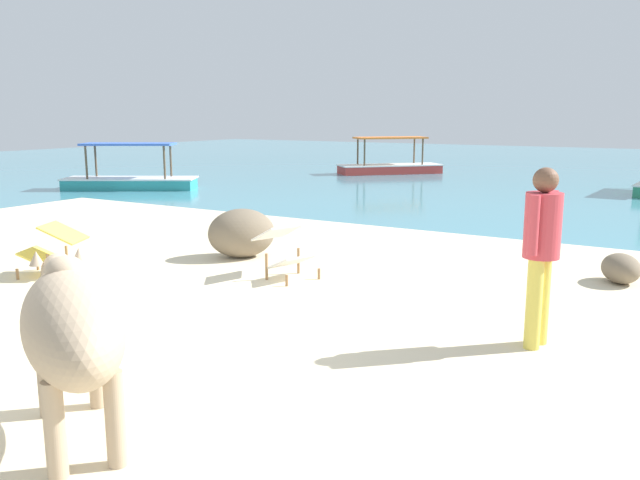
% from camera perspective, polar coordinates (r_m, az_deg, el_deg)
% --- Properties ---
extents(sand_beach, '(18.00, 14.00, 0.04)m').
position_cam_1_polar(sand_beach, '(6.32, -17.00, -8.90)').
color(sand_beach, beige).
rests_on(sand_beach, ground).
extents(water_surface, '(60.00, 36.00, 0.03)m').
position_cam_1_polar(water_surface, '(26.41, 21.04, 5.65)').
color(water_surface, teal).
rests_on(water_surface, ground).
extents(cow, '(1.93, 1.49, 1.16)m').
position_cam_1_polar(cow, '(4.48, -20.83, -6.79)').
color(cow, tan).
rests_on(cow, sand_beach).
extents(deck_chair_near, '(0.92, 0.82, 0.68)m').
position_cam_1_polar(deck_chair_near, '(9.15, -22.27, -0.52)').
color(deck_chair_near, olive).
rests_on(deck_chair_near, sand_beach).
extents(deck_chair_far, '(0.89, 0.75, 0.68)m').
position_cam_1_polar(deck_chair_far, '(8.37, -3.06, -0.70)').
color(deck_chair_far, olive).
rests_on(deck_chair_far, sand_beach).
extents(person_standing, '(0.32, 0.51, 1.62)m').
position_cam_1_polar(person_standing, '(6.09, 18.76, -0.30)').
color(person_standing, '#DBC64C').
rests_on(person_standing, sand_beach).
extents(shore_rock_large, '(0.66, 0.75, 0.37)m').
position_cam_1_polar(shore_rock_large, '(8.95, 24.76, -2.26)').
color(shore_rock_large, '#756651').
rests_on(shore_rock_large, sand_beach).
extents(shore_rock_medium, '(1.18, 1.21, 0.72)m').
position_cam_1_polar(shore_rock_medium, '(9.61, -6.86, 0.60)').
color(shore_rock_medium, '#756651').
rests_on(shore_rock_medium, sand_beach).
extents(boat_red, '(3.41, 3.42, 1.29)m').
position_cam_1_polar(boat_red, '(23.56, 6.10, 6.46)').
color(boat_red, '#C63833').
rests_on(boat_red, water_surface).
extents(boat_teal, '(3.75, 2.86, 1.29)m').
position_cam_1_polar(boat_teal, '(19.33, -16.21, 5.11)').
color(boat_teal, teal).
rests_on(boat_teal, water_surface).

